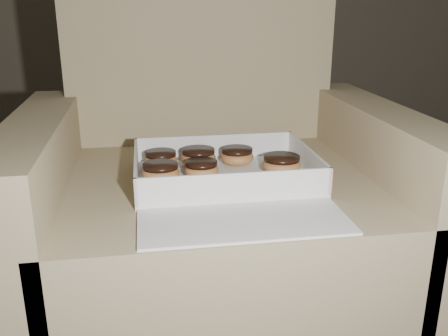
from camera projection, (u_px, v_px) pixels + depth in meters
armchair at (215, 214)px, 1.22m from camera, size 0.89×0.75×0.93m
bakery_box at (229, 181)px, 1.05m from camera, size 0.38×0.45×0.07m
donut_a at (201, 169)px, 1.07m from camera, size 0.07×0.07×0.04m
donut_b at (198, 157)px, 1.15m from camera, size 0.08×0.08×0.04m
donut_c at (237, 156)px, 1.16m from camera, size 0.08×0.08×0.04m
donut_d at (161, 172)px, 1.05m from camera, size 0.08×0.08×0.04m
donut_e at (282, 164)px, 1.09m from camera, size 0.09×0.09×0.04m
donut_f at (161, 159)px, 1.14m from camera, size 0.08×0.08×0.04m
crumb_a at (248, 195)px, 0.98m from camera, size 0.01×0.01×0.00m
crumb_b at (233, 179)px, 1.07m from camera, size 0.01×0.01×0.00m
crumb_c at (291, 180)px, 1.06m from camera, size 0.01×0.01×0.00m
crumb_d at (187, 194)px, 0.98m from camera, size 0.01×0.01×0.00m
crumb_e at (291, 184)px, 1.04m from camera, size 0.01×0.01×0.00m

